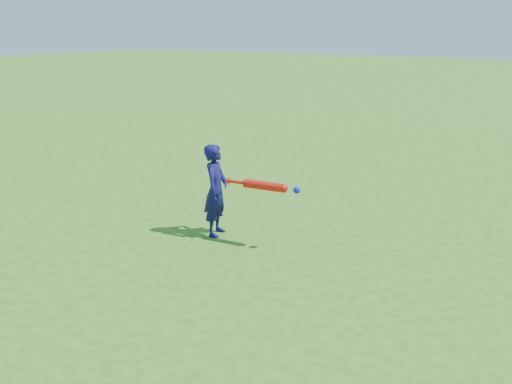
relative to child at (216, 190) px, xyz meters
The scene contains 3 objects.
ground 0.59m from the child, 73.51° to the left, with size 80.00×80.00×0.00m, color #2C6518.
child is the anchor object (origin of this frame).
bat_swing 0.68m from the child, ahead, with size 0.84×0.17×0.10m.
Camera 1 is at (3.70, -5.04, 2.26)m, focal length 40.00 mm.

